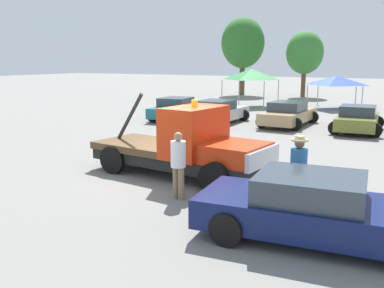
{
  "coord_description": "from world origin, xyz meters",
  "views": [
    {
      "loc": [
        6.67,
        -11.11,
        3.55
      ],
      "look_at": [
        0.5,
        0.0,
        1.05
      ],
      "focal_mm": 40.0,
      "sensor_mm": 36.0,
      "label": 1
    }
  ],
  "objects_px": {
    "tow_truck": "(187,147)",
    "canopy_tent_blue": "(336,80)",
    "parked_car_tan": "(288,114)",
    "tree_left": "(305,53)",
    "foreground_car": "(319,210)",
    "canopy_tent_green": "(251,74)",
    "person_at_hood": "(178,161)",
    "tree_right": "(243,43)",
    "parked_car_olive": "(358,119)",
    "parked_car_silver": "(217,112)",
    "person_near_truck": "(298,167)",
    "parked_car_teal": "(177,109)",
    "traffic_cone": "(263,156)"
  },
  "relations": [
    {
      "from": "tow_truck",
      "to": "canopy_tent_blue",
      "type": "distance_m",
      "value": 21.9
    },
    {
      "from": "parked_car_tan",
      "to": "tow_truck",
      "type": "bearing_deg",
      "value": -176.88
    },
    {
      "from": "tree_left",
      "to": "foreground_car",
      "type": "bearing_deg",
      "value": -74.75
    },
    {
      "from": "canopy_tent_green",
      "to": "tow_truck",
      "type": "bearing_deg",
      "value": -73.86
    },
    {
      "from": "person_at_hood",
      "to": "tree_right",
      "type": "distance_m",
      "value": 34.71
    },
    {
      "from": "parked_car_olive",
      "to": "canopy_tent_green",
      "type": "xyz_separation_m",
      "value": [
        -9.1,
        8.62,
        1.84
      ]
    },
    {
      "from": "canopy_tent_green",
      "to": "parked_car_silver",
      "type": "bearing_deg",
      "value": -79.92
    },
    {
      "from": "canopy_tent_green",
      "to": "person_near_truck",
      "type": "bearing_deg",
      "value": -65.92
    },
    {
      "from": "parked_car_silver",
      "to": "parked_car_olive",
      "type": "bearing_deg",
      "value": -83.92
    },
    {
      "from": "parked_car_teal",
      "to": "traffic_cone",
      "type": "distance_m",
      "value": 11.88
    },
    {
      "from": "parked_car_tan",
      "to": "parked_car_olive",
      "type": "bearing_deg",
      "value": -94.07
    },
    {
      "from": "person_at_hood",
      "to": "canopy_tent_blue",
      "type": "relative_size",
      "value": 0.52
    },
    {
      "from": "foreground_car",
      "to": "parked_car_teal",
      "type": "relative_size",
      "value": 1.03
    },
    {
      "from": "person_near_truck",
      "to": "parked_car_tan",
      "type": "distance_m",
      "value": 13.87
    },
    {
      "from": "parked_car_silver",
      "to": "canopy_tent_blue",
      "type": "relative_size",
      "value": 1.43
    },
    {
      "from": "person_at_hood",
      "to": "parked_car_tan",
      "type": "bearing_deg",
      "value": 24.51
    },
    {
      "from": "tow_truck",
      "to": "parked_car_olive",
      "type": "distance_m",
      "value": 11.99
    },
    {
      "from": "parked_car_teal",
      "to": "canopy_tent_green",
      "type": "distance_m",
      "value": 9.29
    },
    {
      "from": "tow_truck",
      "to": "traffic_cone",
      "type": "relative_size",
      "value": 10.83
    },
    {
      "from": "tree_left",
      "to": "parked_car_silver",
      "type": "bearing_deg",
      "value": -88.7
    },
    {
      "from": "person_near_truck",
      "to": "traffic_cone",
      "type": "distance_m",
      "value": 4.87
    },
    {
      "from": "canopy_tent_blue",
      "to": "tree_right",
      "type": "height_order",
      "value": "tree_right"
    },
    {
      "from": "canopy_tent_green",
      "to": "traffic_cone",
      "type": "relative_size",
      "value": 6.21
    },
    {
      "from": "tow_truck",
      "to": "parked_car_teal",
      "type": "distance_m",
      "value": 13.19
    },
    {
      "from": "canopy_tent_green",
      "to": "canopy_tent_blue",
      "type": "relative_size",
      "value": 1.0
    },
    {
      "from": "parked_car_silver",
      "to": "person_at_hood",
      "type": "bearing_deg",
      "value": -158.58
    },
    {
      "from": "parked_car_teal",
      "to": "parked_car_silver",
      "type": "height_order",
      "value": "same"
    },
    {
      "from": "parked_car_teal",
      "to": "tow_truck",
      "type": "bearing_deg",
      "value": -154.67
    },
    {
      "from": "person_near_truck",
      "to": "parked_car_tan",
      "type": "xyz_separation_m",
      "value": [
        -4.16,
        13.23,
        -0.43
      ]
    },
    {
      "from": "tow_truck",
      "to": "canopy_tent_green",
      "type": "height_order",
      "value": "canopy_tent_green"
    },
    {
      "from": "parked_car_olive",
      "to": "canopy_tent_blue",
      "type": "distance_m",
      "value": 10.88
    },
    {
      "from": "parked_car_tan",
      "to": "parked_car_teal",
      "type": "bearing_deg",
      "value": 97.65
    },
    {
      "from": "tow_truck",
      "to": "parked_car_olive",
      "type": "xyz_separation_m",
      "value": [
        3.27,
        11.53,
        -0.29
      ]
    },
    {
      "from": "parked_car_teal",
      "to": "canopy_tent_green",
      "type": "relative_size",
      "value": 1.44
    },
    {
      "from": "parked_car_olive",
      "to": "person_at_hood",
      "type": "bearing_deg",
      "value": 165.98
    },
    {
      "from": "parked_car_olive",
      "to": "canopy_tent_blue",
      "type": "relative_size",
      "value": 1.28
    },
    {
      "from": "person_near_truck",
      "to": "parked_car_silver",
      "type": "xyz_separation_m",
      "value": [
        -7.94,
        12.08,
        -0.43
      ]
    },
    {
      "from": "tow_truck",
      "to": "canopy_tent_green",
      "type": "xyz_separation_m",
      "value": [
        -5.83,
        20.16,
        1.55
      ]
    },
    {
      "from": "parked_car_silver",
      "to": "person_near_truck",
      "type": "bearing_deg",
      "value": -146.8
    },
    {
      "from": "foreground_car",
      "to": "parked_car_silver",
      "type": "distance_m",
      "value": 16.16
    },
    {
      "from": "canopy_tent_green",
      "to": "tree_left",
      "type": "height_order",
      "value": "tree_left"
    },
    {
      "from": "foreground_car",
      "to": "parked_car_olive",
      "type": "xyz_separation_m",
      "value": [
        -1.36,
        14.37,
        -0.0
      ]
    },
    {
      "from": "parked_car_teal",
      "to": "tree_left",
      "type": "relative_size",
      "value": 0.78
    },
    {
      "from": "tow_truck",
      "to": "parked_car_silver",
      "type": "xyz_separation_m",
      "value": [
        -4.16,
        10.73,
        -0.29
      ]
    },
    {
      "from": "canopy_tent_green",
      "to": "traffic_cone",
      "type": "bearing_deg",
      "value": -67.23
    },
    {
      "from": "tow_truck",
      "to": "parked_car_silver",
      "type": "relative_size",
      "value": 1.23
    },
    {
      "from": "parked_car_silver",
      "to": "canopy_tent_green",
      "type": "height_order",
      "value": "canopy_tent_green"
    },
    {
      "from": "tow_truck",
      "to": "parked_car_olive",
      "type": "bearing_deg",
      "value": 80.31
    },
    {
      "from": "tree_left",
      "to": "parked_car_olive",
      "type": "bearing_deg",
      "value": -68.0
    },
    {
      "from": "parked_car_silver",
      "to": "parked_car_tan",
      "type": "relative_size",
      "value": 1.01
    }
  ]
}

